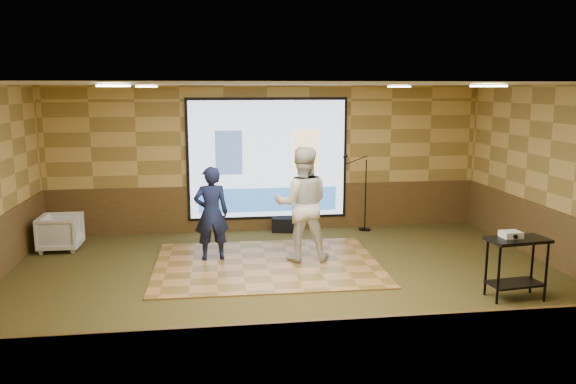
{
  "coord_description": "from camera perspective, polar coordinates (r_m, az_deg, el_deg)",
  "views": [
    {
      "loc": [
        -1.14,
        -8.01,
        2.95
      ],
      "look_at": [
        0.06,
        0.76,
        1.3
      ],
      "focal_mm": 35.0,
      "sensor_mm": 36.0,
      "label": 1
    }
  ],
  "objects": [
    {
      "name": "av_table",
      "position": [
        8.56,
        22.21,
        -6.18
      ],
      "size": [
        0.84,
        0.44,
        0.88
      ],
      "rotation": [
        0.0,
        0.0,
        0.12
      ],
      "color": "black",
      "rests_on": "ground"
    },
    {
      "name": "wainscot_back",
      "position": [
        11.81,
        -2.06,
        -1.56
      ],
      "size": [
        9.0,
        0.04,
        0.95
      ],
      "primitive_type": "cube",
      "color": "#4E311A",
      "rests_on": "ground"
    },
    {
      "name": "room_shell",
      "position": [
        8.14,
        0.33,
        4.52
      ],
      "size": [
        9.04,
        7.04,
        3.02
      ],
      "color": "tan",
      "rests_on": "ground"
    },
    {
      "name": "projector_screen",
      "position": [
        11.6,
        -2.07,
        3.23
      ],
      "size": [
        3.32,
        0.06,
        2.52
      ],
      "color": "black",
      "rests_on": "room_shell"
    },
    {
      "name": "banquet_chair",
      "position": [
        11.15,
        -22.09,
        -3.82
      ],
      "size": [
        0.73,
        0.71,
        0.66
      ],
      "primitive_type": "imported",
      "rotation": [
        0.0,
        0.0,
        1.57
      ],
      "color": "gray",
      "rests_on": "ground"
    },
    {
      "name": "dance_floor",
      "position": [
        9.57,
        -2.13,
        -7.32
      ],
      "size": [
        3.79,
        2.91,
        0.03
      ],
      "primitive_type": "cube",
      "rotation": [
        0.0,
        0.0,
        -0.01
      ],
      "color": "#A9723E",
      "rests_on": "ground"
    },
    {
      "name": "downlight_nw",
      "position": [
        9.87,
        -14.17,
        10.35
      ],
      "size": [
        0.32,
        0.32,
        0.02
      ],
      "primitive_type": "cube",
      "color": "#FFEABF",
      "rests_on": "room_shell"
    },
    {
      "name": "player_left",
      "position": [
        9.67,
        -7.79,
        -2.16
      ],
      "size": [
        0.63,
        0.44,
        1.62
      ],
      "primitive_type": "imported",
      "rotation": [
        0.0,
        0.0,
        3.24
      ],
      "color": "#12193B",
      "rests_on": "dance_floor"
    },
    {
      "name": "duffel_bag",
      "position": [
        11.7,
        -0.46,
        -3.33
      ],
      "size": [
        0.52,
        0.39,
        0.29
      ],
      "primitive_type": "cube",
      "rotation": [
        0.0,
        0.0,
        -0.19
      ],
      "color": "black",
      "rests_on": "ground"
    },
    {
      "name": "downlight_sw",
      "position": [
        6.6,
        -17.28,
        10.27
      ],
      "size": [
        0.32,
        0.32,
        0.02
      ],
      "primitive_type": "cube",
      "color": "#FFEABF",
      "rests_on": "room_shell"
    },
    {
      "name": "player_right",
      "position": [
        9.52,
        1.44,
        -1.23
      ],
      "size": [
        1.02,
        0.83,
        1.96
      ],
      "primitive_type": "imported",
      "rotation": [
        0.0,
        0.0,
        3.04
      ],
      "color": "silver",
      "rests_on": "dance_floor"
    },
    {
      "name": "wainscot_front",
      "position": [
        5.29,
        5.9,
        -17.38
      ],
      "size": [
        9.0,
        0.04,
        0.95
      ],
      "primitive_type": "cube",
      "color": "#4E311A",
      "rests_on": "ground"
    },
    {
      "name": "projector",
      "position": [
        8.49,
        21.7,
        -4.02
      ],
      "size": [
        0.28,
        0.24,
        0.09
      ],
      "primitive_type": "cube",
      "rotation": [
        0.0,
        0.0,
        0.05
      ],
      "color": "white",
      "rests_on": "av_table"
    },
    {
      "name": "ground",
      "position": [
        8.62,
        0.32,
        -9.47
      ],
      "size": [
        9.0,
        9.0,
        0.0
      ],
      "primitive_type": "plane",
      "color": "#303618",
      "rests_on": "ground"
    },
    {
      "name": "wainscot_right",
      "position": [
        10.1,
        26.47,
        -4.77
      ],
      "size": [
        0.04,
        7.0,
        0.95
      ],
      "primitive_type": "cube",
      "color": "#4E311A",
      "rests_on": "ground"
    },
    {
      "name": "mic_stand",
      "position": [
        11.84,
        7.59,
        -1.52
      ],
      "size": [
        0.63,
        0.26,
        1.6
      ],
      "rotation": [
        0.0,
        0.0,
        -0.34
      ],
      "color": "black",
      "rests_on": "ground"
    },
    {
      "name": "downlight_se",
      "position": [
        7.32,
        19.7,
        10.11
      ],
      "size": [
        0.32,
        0.32,
        0.02
      ],
      "primitive_type": "cube",
      "color": "#FFEABF",
      "rests_on": "room_shell"
    },
    {
      "name": "downlight_ne",
      "position": [
        10.37,
        11.21,
        10.46
      ],
      "size": [
        0.32,
        0.32,
        0.02
      ],
      "primitive_type": "cube",
      "color": "#FFEABF",
      "rests_on": "room_shell"
    }
  ]
}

